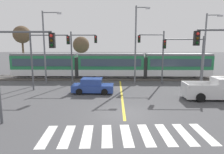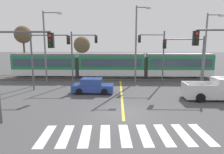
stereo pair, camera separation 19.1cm
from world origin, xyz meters
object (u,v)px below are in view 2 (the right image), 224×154
Objects in this scene: traffic_light_far_right at (155,50)px; traffic_light_far_left at (80,50)px; traffic_light_mid_right at (189,54)px; street_lamp_east at (207,45)px; street_lamp_west at (46,43)px; bare_tree_west at (82,45)px; traffic_light_mid_left at (45,51)px; street_lamp_centre at (137,41)px; bare_tree_far_west at (23,35)px; pickup_truck at (215,90)px; light_rail_tram at (112,64)px; sedan_crossing at (93,86)px; traffic_light_near_left at (15,59)px.

traffic_light_far_right is 1.01× the size of traffic_light_far_left.
traffic_light_mid_right is 5.74m from street_lamp_east.
street_lamp_west is 1.45× the size of bare_tree_west.
bare_tree_west is (1.64, 13.34, 0.51)m from traffic_light_mid_left.
street_lamp_centre is 20.56m from bare_tree_far_west.
pickup_truck is 22.67m from bare_tree_west.
traffic_light_mid_left is 19.24m from street_lamp_east.
street_lamp_centre reaches higher than traffic_light_far_left.
traffic_light_far_right is at bearing -24.01° from bare_tree_far_west.
bare_tree_west is (2.84, 9.22, -0.38)m from street_lamp_west.
street_lamp_west is 11.47m from bare_tree_far_west.
street_lamp_east reaches higher than traffic_light_mid_right.
traffic_light_far_right is at bearing -33.01° from light_rail_tram.
traffic_light_far_right is at bearing 17.08° from traffic_light_mid_left.
street_lamp_centre reaches higher than traffic_light_far_right.
traffic_light_far_right reaches higher than sedan_crossing.
bare_tree_west is (-3.56, 14.44, 4.02)m from sedan_crossing.
traffic_light_mid_left is 1.01× the size of traffic_light_near_left.
street_lamp_centre reaches higher than street_lamp_east.
street_lamp_west reaches higher than light_rail_tram.
traffic_light_near_left is 0.97× the size of traffic_light_far_left.
bare_tree_far_west is (-18.44, 9.02, 1.11)m from street_lamp_centre.
street_lamp_east is at bearing 49.62° from traffic_light_mid_right.
bare_tree_west is (-17.13, 9.18, -0.15)m from street_lamp_east.
traffic_light_mid_left is 12.98m from traffic_light_far_right.
traffic_light_far_right is 13.63m from street_lamp_west.
traffic_light_far_right reaches higher than traffic_light_mid_right.
traffic_light_near_left is 0.66× the size of street_lamp_centre.
street_lamp_centre reaches higher than light_rail_tram.
light_rail_tram is 10.34m from traffic_light_mid_left.
street_lamp_east reaches higher than bare_tree_west.
bare_tree_far_west is at bearing 159.60° from light_rail_tram.
sedan_crossing is 9.47m from traffic_light_near_left.
street_lamp_east is 1.09× the size of bare_tree_far_west.
bare_tree_west is at bearing 132.22° from pickup_truck.
traffic_light_mid_left is (-5.21, 1.09, 3.51)m from sedan_crossing.
street_lamp_west is at bearing 106.21° from traffic_light_mid_left.
traffic_light_far_right reaches higher than traffic_light_near_left.
pickup_truck is 0.60× the size of street_lamp_west.
traffic_light_mid_right is at bearing -55.73° from traffic_light_far_right.
traffic_light_far_left is at bearing 47.36° from traffic_light_mid_left.
pickup_truck is 0.57× the size of street_lamp_centre.
traffic_light_mid_right is at bearing -42.59° from light_rail_tram.
light_rail_tram is at bearing 78.61° from sedan_crossing.
bare_tree_far_west reaches higher than bare_tree_west.
street_lamp_east is at bearing 12.49° from traffic_light_mid_left.
traffic_light_mid_right is at bearing -45.07° from bare_tree_west.
sedan_crossing is at bearing -46.30° from bare_tree_far_west.
traffic_light_mid_right is at bearing -16.71° from traffic_light_far_left.
street_lamp_west reaches higher than traffic_light_far_right.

